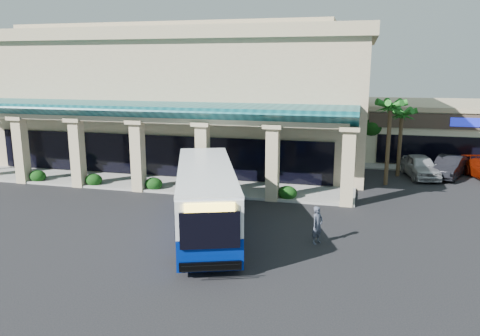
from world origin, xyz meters
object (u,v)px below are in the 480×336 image
(pedestrian, at_px, (317,225))
(transit_bus, at_px, (206,199))
(car_silver, at_px, (420,166))
(car_white, at_px, (449,167))

(pedestrian, bearing_deg, transit_bus, 118.00)
(transit_bus, distance_m, pedestrian, 5.66)
(transit_bus, bearing_deg, pedestrian, -23.96)
(pedestrian, relative_size, car_silver, 0.36)
(pedestrian, height_order, car_white, pedestrian)
(transit_bus, xyz_separation_m, car_silver, (11.80, 15.00, -0.80))
(car_silver, bearing_deg, car_white, 4.77)
(car_white, bearing_deg, transit_bus, -109.47)
(transit_bus, height_order, pedestrian, transit_bus)
(pedestrian, bearing_deg, car_white, 4.30)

